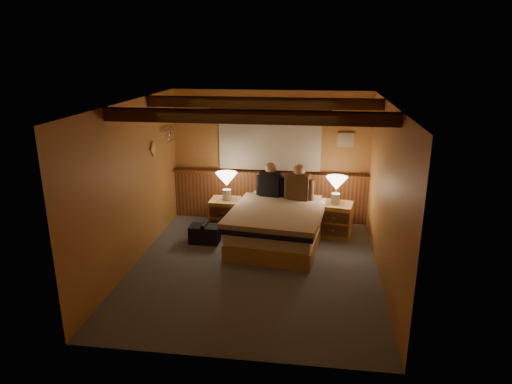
% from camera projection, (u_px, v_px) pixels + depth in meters
% --- Properties ---
extents(floor, '(4.20, 4.20, 0.00)m').
position_uv_depth(floor, '(255.00, 267.00, 6.75)').
color(floor, '#515660').
rests_on(floor, ground).
extents(ceiling, '(4.20, 4.20, 0.00)m').
position_uv_depth(ceiling, '(254.00, 104.00, 6.03)').
color(ceiling, '#B79244').
rests_on(ceiling, wall_back).
extents(wall_back, '(3.60, 0.00, 3.60)m').
position_uv_depth(wall_back, '(270.00, 157.00, 8.37)').
color(wall_back, '#BB7943').
rests_on(wall_back, floor).
extents(wall_left, '(0.00, 4.20, 4.20)m').
position_uv_depth(wall_left, '(132.00, 185.00, 6.62)').
color(wall_left, '#BB7943').
rests_on(wall_left, floor).
extents(wall_right, '(0.00, 4.20, 4.20)m').
position_uv_depth(wall_right, '(386.00, 195.00, 6.16)').
color(wall_right, '#BB7943').
rests_on(wall_right, floor).
extents(wall_front, '(3.60, 0.00, 3.60)m').
position_uv_depth(wall_front, '(225.00, 254.00, 4.40)').
color(wall_front, '#BB7943').
rests_on(wall_front, floor).
extents(wainscot, '(3.60, 0.23, 0.94)m').
position_uv_depth(wainscot, '(269.00, 195.00, 8.53)').
color(wainscot, brown).
rests_on(wainscot, wall_back).
extents(curtain_window, '(2.18, 0.09, 1.11)m').
position_uv_depth(curtain_window, '(270.00, 140.00, 8.21)').
color(curtain_window, '#4D2F13').
rests_on(curtain_window, wall_back).
extents(ceiling_beams, '(3.60, 1.65, 0.16)m').
position_uv_depth(ceiling_beams, '(256.00, 109.00, 6.19)').
color(ceiling_beams, '#4D2F13').
rests_on(ceiling_beams, ceiling).
extents(coat_rail, '(0.05, 0.55, 0.24)m').
position_uv_depth(coat_rail, '(169.00, 134.00, 7.95)').
color(coat_rail, silver).
rests_on(coat_rail, wall_left).
extents(framed_print, '(0.30, 0.04, 0.25)m').
position_uv_depth(framed_print, '(346.00, 140.00, 8.07)').
color(framed_print, tan).
rests_on(framed_print, wall_back).
extents(bed, '(1.62, 1.98, 0.63)m').
position_uv_depth(bed, '(277.00, 226.00, 7.46)').
color(bed, tan).
rests_on(bed, floor).
extents(nightstand_left, '(0.51, 0.47, 0.56)m').
position_uv_depth(nightstand_left, '(225.00, 214.00, 8.10)').
color(nightstand_left, tan).
rests_on(nightstand_left, floor).
extents(nightstand_right, '(0.60, 0.56, 0.58)m').
position_uv_depth(nightstand_right, '(336.00, 219.00, 7.84)').
color(nightstand_right, tan).
rests_on(nightstand_right, floor).
extents(lamp_left, '(0.38, 0.38, 0.49)m').
position_uv_depth(lamp_left, '(227.00, 181.00, 7.90)').
color(lamp_left, white).
rests_on(lamp_left, nightstand_left).
extents(lamp_right, '(0.36, 0.36, 0.47)m').
position_uv_depth(lamp_right, '(336.00, 185.00, 7.65)').
color(lamp_right, white).
rests_on(lamp_right, nightstand_right).
extents(person_left, '(0.51, 0.26, 0.62)m').
position_uv_depth(person_left, '(270.00, 182.00, 7.95)').
color(person_left, black).
rests_on(person_left, bed).
extents(person_right, '(0.52, 0.27, 0.64)m').
position_uv_depth(person_right, '(299.00, 185.00, 7.76)').
color(person_right, '#523720').
rests_on(person_right, bed).
extents(duffel_bag, '(0.49, 0.30, 0.35)m').
position_uv_depth(duffel_bag, '(205.00, 234.00, 7.58)').
color(duffel_bag, black).
rests_on(duffel_bag, floor).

